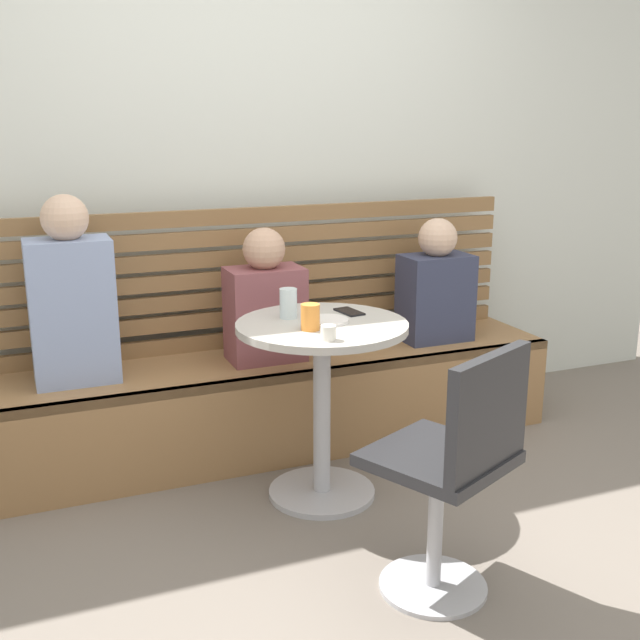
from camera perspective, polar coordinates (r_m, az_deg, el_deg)
ground at (r=2.79m, az=5.33°, el=-18.42°), size 8.00×8.00×0.00m
back_wall at (r=3.86m, az=-5.80°, el=13.60°), size 5.20×0.10×2.90m
booth_bench at (r=3.68m, az=-3.30°, el=-6.01°), size 2.70×0.52×0.44m
booth_backrest at (r=3.74m, az=-4.65°, el=3.23°), size 2.65×0.04×0.67m
cafe_table at (r=3.10m, az=0.14°, el=-4.15°), size 0.68×0.68×0.74m
white_chair at (r=2.51m, az=9.90°, el=-10.48°), size 0.53×0.53×0.85m
person_adult at (r=3.35m, az=-17.79°, el=1.45°), size 0.34×0.22×0.78m
person_child_left at (r=3.51m, az=-4.06°, el=1.26°), size 0.34×0.22×0.61m
person_child_middle at (r=3.87m, az=8.50°, el=2.40°), size 0.34×0.22×0.61m
cup_glass_tall at (r=3.10m, az=-2.34°, el=1.23°), size 0.07×0.07×0.12m
cup_tumbler_orange at (r=2.92m, az=-0.72°, el=0.22°), size 0.07×0.07×0.10m
cup_espresso_small at (r=2.79m, az=0.62°, el=-0.95°), size 0.06×0.06×0.05m
plate_small at (r=3.05m, az=0.53°, el=-0.02°), size 0.17×0.17×0.01m
phone_on_table at (r=3.19m, az=2.16°, el=0.61°), size 0.09×0.15×0.01m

